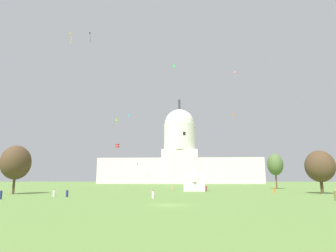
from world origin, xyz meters
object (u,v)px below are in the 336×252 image
at_px(person_white_mid_center, 54,193).
at_px(kite_pink_high, 235,73).
at_px(kite_gold_low, 196,157).
at_px(person_maroon_lawn_far_right, 206,188).
at_px(kite_magenta_low, 192,164).
at_px(tree_west_far, 16,162).
at_px(person_white_back_center, 153,194).
at_px(tree_east_far, 320,166).
at_px(person_orange_front_right, 274,190).
at_px(person_navy_front_left, 67,194).
at_px(kite_black_mid, 184,134).
at_px(kite_violet_high, 213,130).
at_px(person_navy_edge_east, 1,195).
at_px(kite_green_high, 174,66).
at_px(kite_red_low, 117,146).
at_px(kite_black_high, 91,34).
at_px(tree_east_near, 275,165).
at_px(person_tan_edge_west, 172,188).
at_px(kite_blue_low, 138,164).
at_px(event_tent, 195,180).
at_px(kite_white_mid, 184,124).
at_px(kite_turquoise_mid, 151,154).
at_px(capitol_building, 180,159).
at_px(person_olive_near_tree_east, 335,195).
at_px(kite_yellow_high, 71,35).
at_px(kite_orange_high, 234,115).
at_px(kite_lime_mid, 116,120).

height_order(person_white_mid_center, kite_pink_high, kite_pink_high).
height_order(kite_pink_high, kite_gold_low, kite_pink_high).
bearing_deg(person_maroon_lawn_far_right, kite_magenta_low, -179.78).
distance_m(tree_west_far, person_white_back_center, 37.91).
xyz_separation_m(person_white_mid_center, kite_magenta_low, (32.39, 155.14, 13.59)).
xyz_separation_m(tree_east_far, kite_gold_low, (-25.76, 109.18, 10.72)).
bearing_deg(person_orange_front_right, person_navy_front_left, -101.13).
distance_m(kite_black_mid, kite_violet_high, 86.72).
distance_m(person_orange_front_right, person_navy_edge_east, 59.71).
bearing_deg(kite_black_mid, kite_pink_high, -95.45).
height_order(kite_magenta_low, kite_violet_high, kite_violet_high).
height_order(tree_east_far, kite_magenta_low, kite_magenta_low).
bearing_deg(person_white_mid_center, kite_green_high, -142.80).
relative_size(tree_west_far, kite_red_low, 9.66).
relative_size(kite_violet_high, kite_black_high, 0.95).
relative_size(tree_east_near, person_tan_edge_west, 7.58).
relative_size(kite_black_mid, kite_violet_high, 0.39).
xyz_separation_m(person_navy_front_left, kite_blue_low, (-2.63, 100.59, 10.90)).
relative_size(tree_west_far, kite_black_mid, 8.71).
bearing_deg(person_white_mid_center, kite_red_low, -137.20).
bearing_deg(kite_black_high, tree_east_near, -79.59).
distance_m(event_tent, kite_white_mid, 55.11).
xyz_separation_m(person_white_mid_center, kite_turquoise_mid, (3.95, 133.58, 19.79)).
xyz_separation_m(event_tent, kite_red_low, (-22.81, -4.80, 9.96)).
bearing_deg(capitol_building, kite_green_high, -90.16).
height_order(tree_east_far, kite_black_high, kite_black_high).
xyz_separation_m(person_white_mid_center, kite_gold_low, (34.29, 123.84, 16.64)).
height_order(person_navy_front_left, person_olive_near_tree_east, person_olive_near_tree_east).
bearing_deg(kite_yellow_high, kite_blue_low, -140.04).
relative_size(kite_pink_high, kite_violet_high, 0.85).
xyz_separation_m(person_white_back_center, kite_white_mid, (6.04, 81.86, 29.26)).
relative_size(tree_west_far, kite_turquoise_mid, 8.06).
height_order(person_tan_edge_west, kite_violet_high, kite_violet_high).
bearing_deg(person_olive_near_tree_east, tree_west_far, 8.06).
xyz_separation_m(person_white_mid_center, kite_black_mid, (26.75, 43.99, 19.10)).
distance_m(person_maroon_lawn_far_right, kite_violet_high, 98.16).
bearing_deg(person_olive_near_tree_east, kite_orange_high, -70.07).
distance_m(kite_lime_mid, kite_black_high, 50.51).
height_order(person_olive_near_tree_east, person_maroon_lawn_far_right, person_olive_near_tree_east).
bearing_deg(kite_blue_low, person_navy_edge_east, 8.69).
distance_m(person_white_back_center, kite_white_mid, 87.15).
height_order(person_maroon_lawn_far_right, kite_turquoise_mid, kite_turquoise_mid).
bearing_deg(kite_orange_high, person_white_mid_center, -74.76).
relative_size(person_tan_edge_west, kite_violet_high, 0.50).
bearing_deg(person_white_mid_center, kite_lime_mid, -116.68).
height_order(person_orange_front_right, kite_blue_low, kite_blue_low).
height_order(person_olive_near_tree_east, kite_turquoise_mid, kite_turquoise_mid).
bearing_deg(kite_violet_high, person_olive_near_tree_east, -23.71).
bearing_deg(event_tent, person_navy_edge_east, -127.05).
relative_size(event_tent, kite_white_mid, 9.19).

